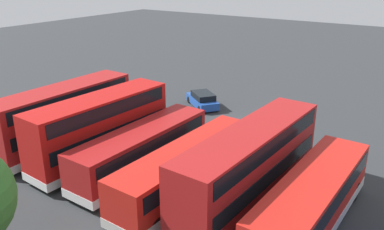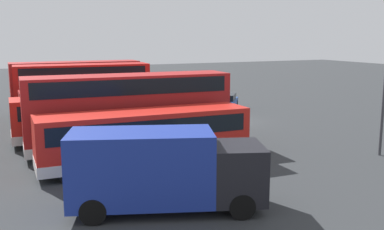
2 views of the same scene
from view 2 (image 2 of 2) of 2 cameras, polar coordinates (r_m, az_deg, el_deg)
ground_plane at (r=36.07m, az=4.85°, el=-0.80°), size 140.00×140.00×0.00m
bus_single_deck_near_end at (r=23.48m, az=-5.95°, el=-2.71°), size 2.87×11.18×2.95m
bus_double_decker_second at (r=26.72m, az=-7.96°, el=0.63°), size 3.14×12.17×4.55m
bus_single_deck_third at (r=29.98m, az=-11.38°, el=-0.05°), size 3.01×11.39×2.95m
bus_single_deck_fourth at (r=33.93m, az=-12.05°, el=1.10°), size 2.87×10.83×2.95m
bus_double_decker_fifth at (r=37.01m, az=-13.68°, el=3.06°), size 3.26×10.63×4.55m
bus_double_decker_sixth at (r=40.78m, az=-14.49°, el=3.66°), size 2.81×11.07×4.55m
box_truck_blue at (r=17.50m, az=-3.72°, el=-6.86°), size 4.87×7.90×3.20m
car_hatchback_silver at (r=42.10m, az=4.37°, el=1.74°), size 4.44×3.94×1.43m
waste_bin_yellow at (r=47.31m, az=-1.06°, el=2.42°), size 0.60×0.60×0.95m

